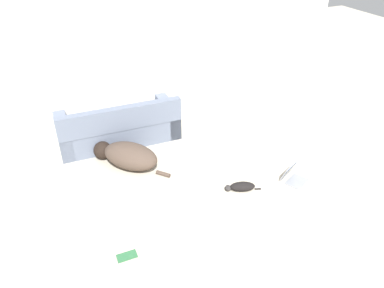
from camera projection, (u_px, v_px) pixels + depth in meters
The scene contains 7 objects.
ground_plane at pixel (297, 272), 4.19m from camera, with size 20.00×20.00×0.00m, color #BCB29E.
wall_back at pixel (163, 51), 6.64m from camera, with size 7.19×0.06×2.56m.
couch at pixel (119, 127), 6.41m from camera, with size 2.04×0.92×0.78m.
dog at pixel (127, 155), 5.81m from camera, with size 1.04×1.15×0.39m.
cat at pixel (241, 187), 5.35m from camera, with size 0.51×0.28×0.13m.
laptop_open at pixel (292, 175), 5.55m from camera, with size 0.43×0.44×0.24m.
book_green at pixel (127, 256), 4.36m from camera, with size 0.24×0.12×0.02m.
Camera 1 is at (-2.21, -2.03, 3.46)m, focal length 35.00 mm.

